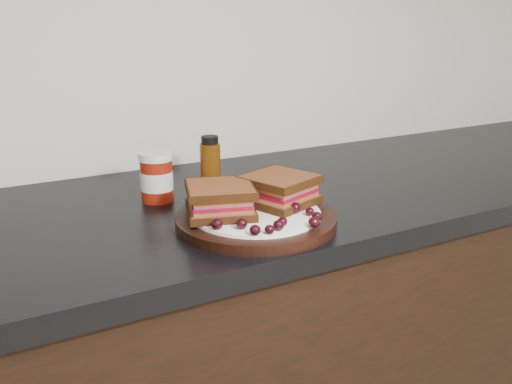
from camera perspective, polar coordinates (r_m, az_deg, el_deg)
countertop at (r=1.11m, az=-6.21°, el=-2.24°), size 3.98×0.60×0.04m
plate at (r=0.99m, az=0.00°, el=-2.81°), size 0.28×0.28×0.02m
sandwich_left at (r=0.97m, az=-3.60°, el=-0.77°), size 0.14×0.14×0.05m
sandwich_right at (r=1.03m, az=2.37°, el=0.25°), size 0.15×0.15×0.05m
grape_0 at (r=0.91m, az=-3.91°, el=-3.21°), size 0.02×0.02×0.02m
grape_1 at (r=0.91m, az=-1.44°, el=-3.18°), size 0.02×0.02×0.02m
grape_2 at (r=0.88m, az=-0.09°, el=-3.83°), size 0.02×0.02×0.02m
grape_3 at (r=0.89m, az=1.36°, el=-3.76°), size 0.02×0.02×0.01m
grape_4 at (r=0.90m, az=2.28°, el=-3.33°), size 0.02×0.02×0.02m
grape_5 at (r=0.92m, az=2.66°, el=-2.98°), size 0.02×0.02×0.02m
grape_6 at (r=0.92m, az=5.83°, el=-3.04°), size 0.02×0.02×0.02m
grape_7 at (r=0.95m, az=6.14°, el=-2.46°), size 0.02×0.02×0.02m
grape_8 at (r=0.97m, az=5.40°, el=-1.96°), size 0.02×0.02×0.01m
grape_9 at (r=0.98m, az=3.95°, el=-1.58°), size 0.02×0.02×0.02m
grape_10 at (r=1.02m, az=4.40°, el=-0.83°), size 0.02×0.02×0.02m
grape_11 at (r=1.02m, az=3.57°, el=-0.82°), size 0.02×0.02×0.02m
grape_12 at (r=1.04m, az=3.49°, el=-0.62°), size 0.02×0.02×0.02m
grape_13 at (r=1.07m, az=1.67°, el=-0.03°), size 0.02×0.02×0.02m
grape_14 at (r=1.00m, az=-3.73°, el=-1.37°), size 0.02×0.02×0.01m
grape_15 at (r=0.99m, az=-3.08°, el=-1.53°), size 0.02×0.02×0.02m
grape_16 at (r=0.95m, az=-4.52°, el=-2.39°), size 0.02×0.02×0.02m
grape_17 at (r=0.95m, az=-3.38°, el=-2.40°), size 0.02×0.02×0.02m
grape_18 at (r=0.99m, az=-4.25°, el=-1.50°), size 0.02×0.02×0.02m
grape_19 at (r=0.99m, az=-5.18°, el=-1.50°), size 0.02×0.02×0.02m
grape_20 at (r=0.96m, az=-3.07°, el=-2.06°), size 0.02×0.02×0.02m
condiment_jar at (r=1.13m, az=-9.91°, el=1.51°), size 0.09×0.09×0.10m
oil_bottle at (r=1.17m, az=-4.59°, el=2.81°), size 0.05×0.05×0.12m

